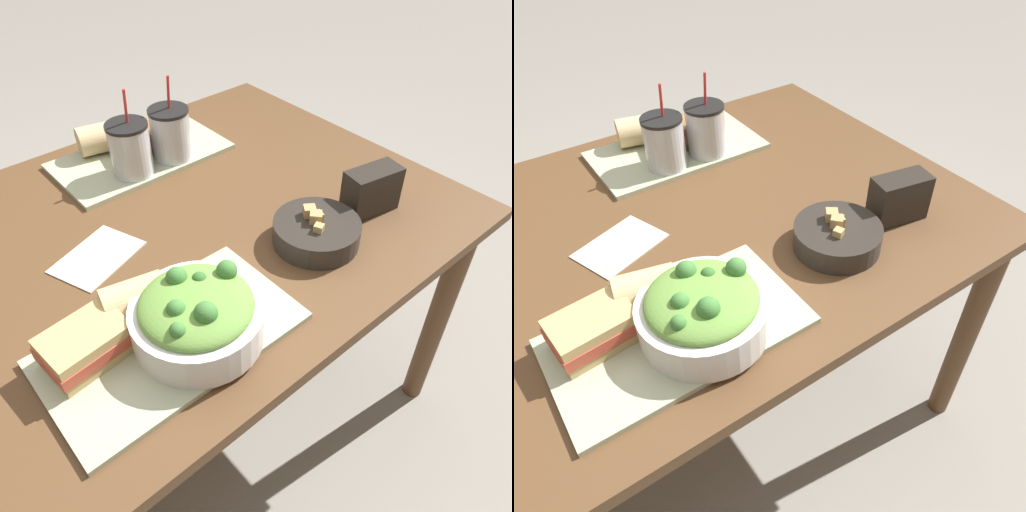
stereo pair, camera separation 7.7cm
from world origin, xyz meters
The scene contains 14 objects.
ground_plane centered at (0.00, 0.00, 0.00)m, with size 12.00×12.00×0.00m, color gray.
dining_table centered at (0.00, 0.00, 0.67)m, with size 1.46×0.97×0.76m.
tray_near centered at (-0.09, -0.28, 0.76)m, with size 0.45×0.25×0.01m.
tray_far centered at (0.19, 0.29, 0.76)m, with size 0.45×0.25×0.01m.
salad_bowl centered at (-0.05, -0.31, 0.82)m, with size 0.23×0.23×0.12m.
soup_bowl centered at (0.29, -0.26, 0.78)m, with size 0.19×0.19×0.07m.
sandwich_near centered at (-0.22, -0.23, 0.80)m, with size 0.15×0.11×0.06m.
baguette_near centered at (-0.11, -0.20, 0.81)m, with size 0.13×0.10×0.08m.
sandwich_far centered at (0.22, 0.31, 0.80)m, with size 0.15×0.12×0.06m.
baguette_far centered at (0.12, 0.37, 0.81)m, with size 0.12×0.10×0.08m.
drink_cup_dark centered at (0.13, 0.23, 0.83)m, with size 0.10×0.10×0.22m.
drink_cup_red centered at (0.25, 0.23, 0.83)m, with size 0.10×0.10×0.22m.
chip_bag centered at (0.47, -0.26, 0.81)m, with size 0.14×0.09×0.11m.
napkin_folded centered at (-0.09, 0.01, 0.76)m, with size 0.20×0.17×0.00m.
Camera 2 is at (-0.29, -0.84, 1.45)m, focal length 35.00 mm.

